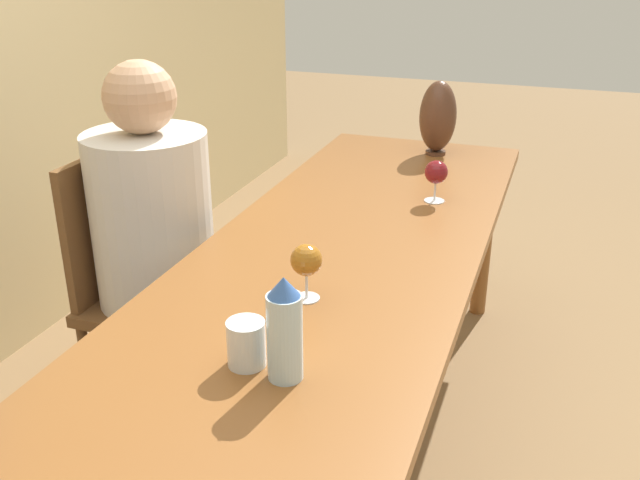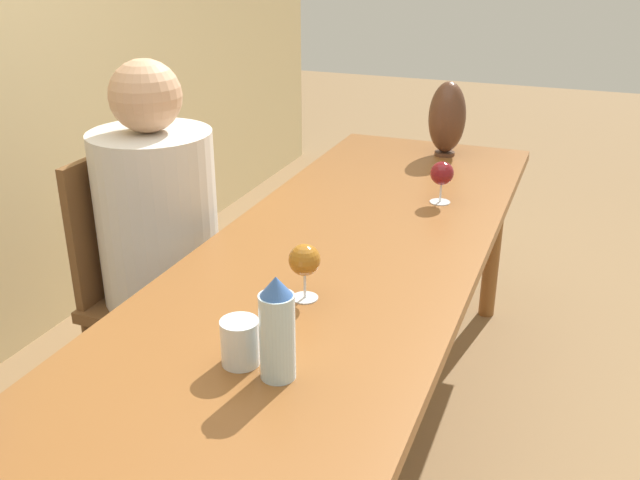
% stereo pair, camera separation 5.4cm
% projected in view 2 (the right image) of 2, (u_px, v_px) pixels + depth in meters
% --- Properties ---
extents(dining_table, '(3.09, 0.80, 0.76)m').
position_uv_depth(dining_table, '(304.00, 314.00, 1.86)').
color(dining_table, brown).
rests_on(dining_table, ground_plane).
extents(water_bottle, '(0.07, 0.07, 0.23)m').
position_uv_depth(water_bottle, '(277.00, 329.00, 1.44)').
color(water_bottle, silver).
rests_on(water_bottle, dining_table).
extents(water_tumbler, '(0.08, 0.08, 0.10)m').
position_uv_depth(water_tumbler, '(239.00, 342.00, 1.51)').
color(water_tumbler, silver).
rests_on(water_tumbler, dining_table).
extents(vase, '(0.15, 0.15, 0.31)m').
position_uv_depth(vase, '(447.00, 118.00, 2.91)').
color(vase, '#4C2D1E').
rests_on(vase, dining_table).
extents(wine_glass_2, '(0.08, 0.08, 0.15)m').
position_uv_depth(wine_glass_2, '(305.00, 261.00, 1.76)').
color(wine_glass_2, silver).
rests_on(wine_glass_2, dining_table).
extents(wine_glass_3, '(0.08, 0.08, 0.15)m').
position_uv_depth(wine_glass_3, '(442.00, 174.00, 2.41)').
color(wine_glass_3, silver).
rests_on(wine_glass_3, dining_table).
extents(chair_far, '(0.44, 0.44, 0.94)m').
position_uv_depth(chair_far, '(145.00, 280.00, 2.47)').
color(chair_far, brown).
rests_on(chair_far, ground_plane).
extents(person_far, '(0.40, 0.40, 1.26)m').
position_uv_depth(person_far, '(163.00, 240.00, 2.38)').
color(person_far, '#2D2D38').
rests_on(person_far, ground_plane).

